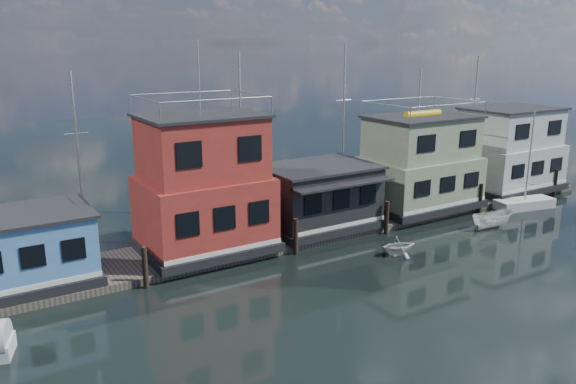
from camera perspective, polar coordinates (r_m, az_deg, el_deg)
ground at (r=29.35m, az=17.49°, el=-10.08°), size 160.00×160.00×0.00m
dock at (r=37.53m, az=3.64°, el=-3.56°), size 48.00×5.00×0.40m
houseboat_blue at (r=30.73m, az=-25.01°, el=-5.25°), size 6.40×4.90×3.66m
houseboat_red at (r=32.43m, az=-8.60°, el=0.53°), size 7.40×5.90×11.86m
houseboat_dark at (r=36.60m, az=3.08°, el=-0.41°), size 7.40×6.10×4.06m
houseboat_green at (r=42.01m, az=13.24°, el=2.80°), size 8.40×5.90×7.03m
houseboat_white at (r=49.49m, az=21.53°, el=3.92°), size 8.40×5.90×6.66m
pilings at (r=34.93m, az=5.87°, el=-3.47°), size 42.28×0.28×2.20m
background_masts at (r=43.75m, az=4.32°, el=6.28°), size 36.40×0.16×12.00m
motorboat at (r=40.06m, az=20.06°, el=-2.63°), size 3.38×1.80×1.24m
dinghy_white at (r=33.63m, az=11.13°, el=-5.35°), size 2.58×2.35×1.16m
day_sailer at (r=45.84m, az=22.89°, el=-1.02°), size 4.83×2.43×7.27m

